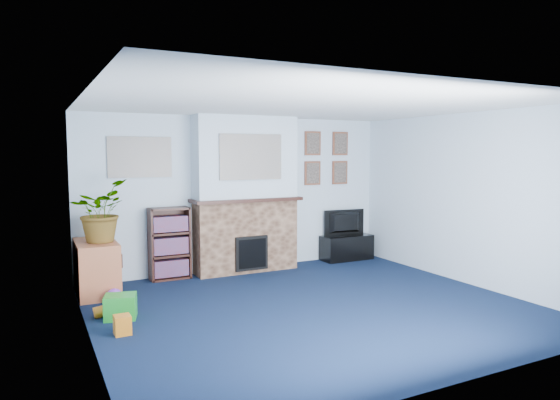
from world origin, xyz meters
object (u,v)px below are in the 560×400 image
tv_stand (347,247)px  sideboard (96,268)px  bookshelf (169,245)px  television (346,223)px

tv_stand → sideboard: (-4.11, -0.28, 0.12)m
sideboard → bookshelf: bearing=18.7°
tv_stand → television: bearing=90.0°
television → bookshelf: (-3.06, 0.06, -0.14)m
tv_stand → sideboard: sideboard is taller
television → bookshelf: 3.06m
tv_stand → sideboard: size_ratio=1.00×
tv_stand → television: 0.42m
bookshelf → sideboard: 1.12m
television → bookshelf: bookshelf is taller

